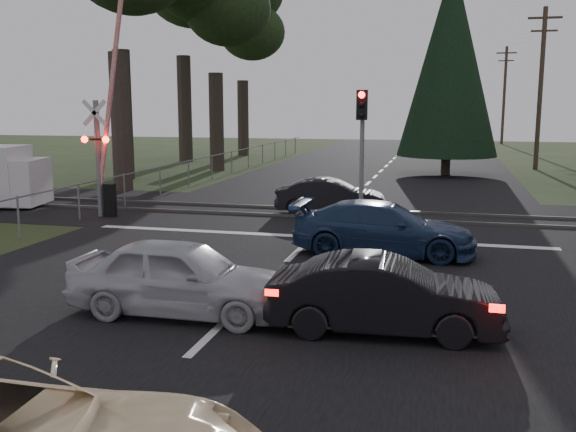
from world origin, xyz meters
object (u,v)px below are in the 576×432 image
(traffic_signal_center, at_px, (362,133))
(utility_pole_far, at_px, (504,93))
(dark_car_far, at_px, (330,197))
(dark_hatchback, at_px, (384,296))
(silver_car, at_px, (181,277))
(crossing_signal, at_px, (104,155))
(blue_sedan, at_px, (384,229))
(utility_pole_mid, at_px, (541,86))

(traffic_signal_center, relative_size, utility_pole_far, 0.46)
(utility_pole_far, distance_m, dark_car_far, 43.99)
(dark_hatchback, distance_m, dark_car_far, 11.45)
(silver_car, bearing_deg, crossing_signal, 35.96)
(dark_hatchback, xyz_separation_m, blue_sedan, (-0.56, 5.56, 0.04))
(traffic_signal_center, bearing_deg, dark_car_far, 130.54)
(utility_pole_far, relative_size, dark_hatchback, 2.42)
(silver_car, distance_m, blue_sedan, 6.25)
(dark_hatchback, xyz_separation_m, dark_car_far, (-2.88, 11.08, -0.01))
(dark_hatchback, relative_size, blue_sedan, 0.83)
(utility_pole_far, relative_size, dark_car_far, 2.47)
(dark_car_far, bearing_deg, traffic_signal_center, -144.44)
(utility_pole_mid, height_order, blue_sedan, utility_pole_mid)
(crossing_signal, height_order, blue_sedan, crossing_signal)
(blue_sedan, distance_m, dark_car_far, 5.99)
(blue_sedan, bearing_deg, traffic_signal_center, 16.35)
(crossing_signal, bearing_deg, blue_sedan, -18.96)
(utility_pole_far, bearing_deg, blue_sedan, -97.50)
(traffic_signal_center, bearing_deg, utility_pole_far, 80.40)
(crossing_signal, relative_size, traffic_signal_center, 1.70)
(utility_pole_mid, xyz_separation_m, utility_pole_far, (0.00, 25.00, 0.00))
(utility_pole_far, relative_size, silver_car, 2.28)
(crossing_signal, xyz_separation_m, utility_pole_mid, (15.77, 20.21, 2.67))
(traffic_signal_center, distance_m, dark_hatchback, 10.07)
(dark_hatchback, bearing_deg, utility_pole_mid, -15.19)
(silver_car, relative_size, blue_sedan, 0.88)
(crossing_signal, distance_m, utility_pole_mid, 25.78)
(blue_sedan, bearing_deg, silver_car, 152.40)
(traffic_signal_center, height_order, blue_sedan, traffic_signal_center)
(utility_pole_mid, distance_m, dark_hatchback, 29.86)
(utility_pole_mid, height_order, utility_pole_far, same)
(traffic_signal_center, relative_size, utility_pole_mid, 0.46)
(utility_pole_mid, bearing_deg, silver_car, -107.96)
(utility_pole_far, bearing_deg, dark_car_far, -101.46)
(utility_pole_far, bearing_deg, utility_pole_mid, -90.00)
(dark_hatchback, relative_size, silver_car, 0.94)
(traffic_signal_center, bearing_deg, utility_pole_mid, 68.79)
(silver_car, xyz_separation_m, dark_car_far, (0.68, 11.01, -0.07))
(crossing_signal, bearing_deg, silver_car, -53.71)
(crossing_signal, height_order, dark_hatchback, crossing_signal)
(utility_pole_mid, relative_size, utility_pole_far, 1.00)
(utility_pole_mid, height_order, dark_hatchback, utility_pole_mid)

